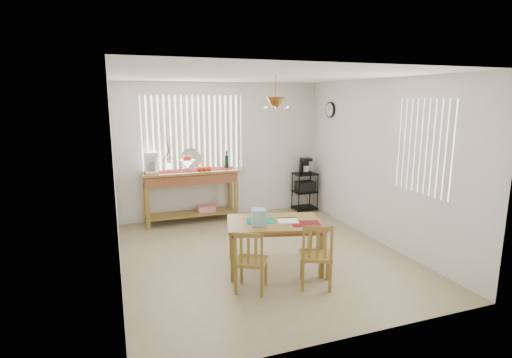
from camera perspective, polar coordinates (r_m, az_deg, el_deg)
name	(u,v)px	position (r m, az deg, el deg)	size (l,w,h in m)	color
ground	(262,255)	(6.08, 0.88, -10.85)	(4.00, 4.50, 0.01)	tan
room_shell	(262,142)	(5.67, 0.91, 5.27)	(4.20, 4.70, 2.70)	white
sideboard	(192,184)	(7.53, -9.20, -0.67)	(1.75, 0.49, 0.98)	olive
sideboard_items	(175,163)	(7.42, -11.51, 2.22)	(1.66, 0.42, 0.75)	maroon
wire_cart	(305,188)	(8.34, 6.98, -1.27)	(0.46, 0.37, 0.78)	black
cart_items	(305,166)	(8.26, 7.04, 1.86)	(0.18, 0.22, 0.32)	black
dining_table	(274,227)	(5.44, 2.63, -6.86)	(1.42, 1.10, 0.67)	olive
table_items	(266,218)	(5.27, 1.48, -5.64)	(0.95, 0.68, 0.22)	#167F6A
chair_left	(251,261)	(4.88, -0.77, -11.67)	(0.49, 0.49, 0.79)	olive
chair_right	(316,256)	(5.04, 8.59, -10.79)	(0.51, 0.51, 0.83)	olive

